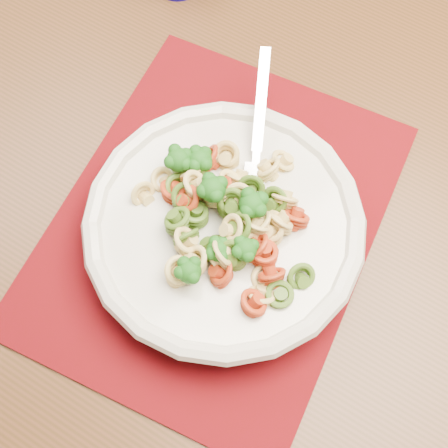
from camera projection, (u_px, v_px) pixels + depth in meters
dining_table at (137, 258)px, 0.77m from camera, size 1.46×1.20×0.72m
placemat at (215, 225)px, 0.67m from camera, size 0.51×0.48×0.00m
pasta_bowl at (224, 227)px, 0.63m from camera, size 0.29×0.29×0.05m
pasta_broccoli_heap at (224, 222)px, 0.62m from camera, size 0.24×0.24×0.06m
fork at (255, 175)px, 0.64m from camera, size 0.14×0.15×0.08m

